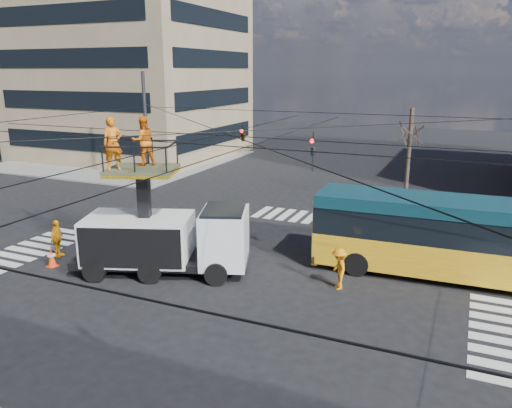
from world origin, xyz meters
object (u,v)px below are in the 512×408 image
Objects in this scene: worker_ground at (57,239)px; utility_truck at (165,224)px; city_bus at (474,239)px; traffic_cone at (52,258)px; flagger at (339,269)px.

utility_truck is at bearing -104.29° from worker_ground.
city_bus is 15.86× the size of traffic_cone.
traffic_cone is at bearing -167.06° from worker_ground.
traffic_cone is 0.48× the size of flagger.
utility_truck is 0.59× the size of city_bus.
utility_truck is at bearing 17.04° from traffic_cone.
flagger is at bearing -10.07° from utility_truck.
utility_truck is 12.18m from city_bus.
utility_truck is at bearing -108.90° from flagger.
worker_ground is at bearing 122.16° from traffic_cone.
city_bus is (11.48, 4.08, -0.35)m from utility_truck.
worker_ground is (-0.63, 1.00, 0.45)m from traffic_cone.
city_bus is at bearing 18.83° from traffic_cone.
flagger is at bearing -150.21° from city_bus.
utility_truck reaches higher than flagger.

